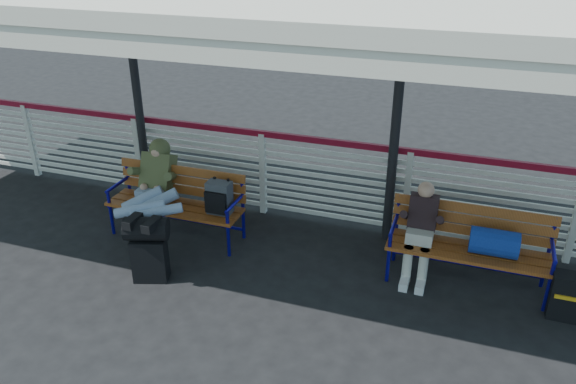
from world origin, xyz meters
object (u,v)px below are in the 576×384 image
at_px(bench_left, 188,197).
at_px(bench_right, 480,241).
at_px(traveler_man, 152,197).
at_px(companion_person, 420,231).
at_px(suitcase_side, 569,297).
at_px(luggage_stack, 148,246).

height_order(bench_left, bench_right, same).
xyz_separation_m(traveler_man, companion_person, (3.26, 0.42, -0.10)).
distance_m(companion_person, suitcase_side, 1.66).
distance_m(traveler_man, companion_person, 3.29).
distance_m(luggage_stack, bench_right, 3.74).
xyz_separation_m(bench_left, traveler_man, (-0.31, -0.35, 0.12)).
height_order(luggage_stack, bench_right, bench_right).
distance_m(bench_right, traveler_man, 3.94).
bearing_deg(luggage_stack, bench_right, -0.76).
relative_size(bench_right, suitcase_side, 3.41).
xyz_separation_m(bench_left, suitcase_side, (4.55, -0.23, -0.32)).
bearing_deg(traveler_man, bench_left, 47.99).
bearing_deg(traveler_man, companion_person, 7.31).
bearing_deg(companion_person, bench_right, 1.51).
bearing_deg(companion_person, bench_left, -178.67).
bearing_deg(companion_person, luggage_stack, -159.26).
distance_m(bench_left, companion_person, 2.95).
height_order(luggage_stack, traveler_man, traveler_man).
bearing_deg(bench_left, bench_right, 1.36).
bearing_deg(suitcase_side, traveler_man, -178.38).
bearing_deg(bench_right, companion_person, -178.49).
xyz_separation_m(luggage_stack, suitcase_side, (4.52, 0.81, -0.18)).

